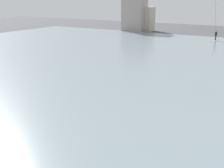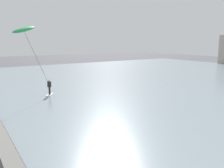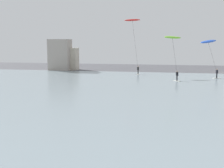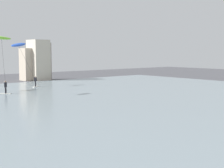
# 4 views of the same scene
# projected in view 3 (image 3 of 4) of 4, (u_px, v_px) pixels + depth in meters

# --- Properties ---
(water_bay) EXTENTS (84.00, 52.00, 0.10)m
(water_bay) POSITION_uv_depth(u_px,v_px,m) (138.00, 93.00, 36.38)
(water_bay) COLOR gray
(water_bay) RESTS_ON ground
(far_shore_buildings) EXTENTS (43.42, 5.32, 7.58)m
(far_shore_buildings) POSITION_uv_depth(u_px,v_px,m) (159.00, 56.00, 63.49)
(far_shore_buildings) COLOR #A89E93
(far_shore_buildings) RESTS_ON ground
(kitesurfer_red) EXTENTS (3.18, 2.16, 10.69)m
(kitesurfer_red) POSITION_uv_depth(u_px,v_px,m) (133.00, 25.00, 57.00)
(kitesurfer_red) COLOR silver
(kitesurfer_red) RESTS_ON water_bay
(kitesurfer_lime) EXTENTS (2.91, 2.66, 7.22)m
(kitesurfer_lime) POSITION_uv_depth(u_px,v_px,m) (173.00, 43.00, 45.75)
(kitesurfer_lime) COLOR silver
(kitesurfer_lime) RESTS_ON water_bay
(kitesurfer_blue) EXTENTS (3.66, 4.10, 6.86)m
(kitesurfer_blue) POSITION_uv_depth(u_px,v_px,m) (209.00, 45.00, 52.91)
(kitesurfer_blue) COLOR silver
(kitesurfer_blue) RESTS_ON water_bay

